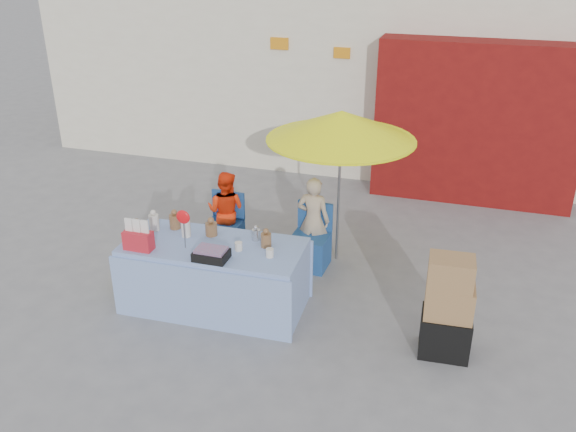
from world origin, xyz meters
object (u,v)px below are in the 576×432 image
(chair_left, at_px, (224,236))
(umbrella, at_px, (341,126))
(market_table, at_px, (214,274))
(vendor_beige, at_px, (313,220))
(chair_right, at_px, (310,249))
(vendor_orange, at_px, (226,211))
(box_stack, at_px, (448,310))

(chair_left, bearing_deg, umbrella, 12.66)
(market_table, distance_m, vendor_beige, 1.64)
(chair_right, xyz_separation_m, vendor_beige, (-0.00, 0.13, 0.36))
(vendor_orange, relative_size, box_stack, 1.01)
(vendor_orange, bearing_deg, umbrella, -172.21)
(market_table, bearing_deg, box_stack, -4.39)
(market_table, height_order, vendor_orange, market_table)
(market_table, relative_size, vendor_beige, 1.78)
(box_stack, bearing_deg, chair_left, 155.93)
(box_stack, bearing_deg, vendor_orange, 153.90)
(chair_left, distance_m, box_stack, 3.41)
(market_table, distance_m, box_stack, 2.69)
(chair_right, bearing_deg, vendor_beige, 92.53)
(chair_right, bearing_deg, chair_left, -177.74)
(chair_right, xyz_separation_m, umbrella, (0.30, 0.28, 1.64))
(vendor_orange, distance_m, vendor_beige, 1.25)
(market_table, bearing_deg, vendor_orange, 104.89)
(chair_left, height_order, umbrella, umbrella)
(vendor_orange, distance_m, box_stack, 3.46)
(umbrella, bearing_deg, chair_left, -169.60)
(umbrella, bearing_deg, box_stack, -47.08)
(chair_left, distance_m, vendor_orange, 0.35)
(vendor_beige, relative_size, box_stack, 1.06)
(chair_right, bearing_deg, box_stack, -34.54)
(chair_right, distance_m, vendor_beige, 0.38)
(chair_left, xyz_separation_m, box_stack, (3.10, -1.39, 0.28))
(chair_right, relative_size, umbrella, 0.41)
(chair_right, relative_size, vendor_beige, 0.70)
(box_stack, bearing_deg, vendor_beige, 140.63)
(vendor_beige, bearing_deg, vendor_orange, 2.26)
(vendor_orange, bearing_deg, box_stack, 156.16)
(chair_right, xyz_separation_m, vendor_orange, (-1.25, 0.13, 0.32))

